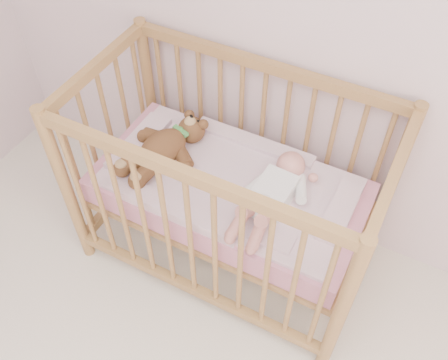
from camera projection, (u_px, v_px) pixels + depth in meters
The scene contains 6 objects.
wall_back at pixel (396, 1), 1.74m from camera, with size 4.00×0.02×2.70m, color silver.
crib at pixel (229, 190), 2.28m from camera, with size 1.36×0.76×1.00m, color #9D7642, non-canonical shape.
mattress at pixel (229, 192), 2.29m from camera, with size 1.22×0.62×0.13m, color #C47A8A.
blanket at pixel (229, 181), 2.24m from camera, with size 1.10×0.58×0.06m, color pink, non-canonical shape.
baby at pixel (273, 191), 2.10m from camera, with size 0.28×0.58×0.14m, color white, non-canonical shape.
teddy_bear at pixel (163, 147), 2.26m from camera, with size 0.36×0.51×0.14m, color brown, non-canonical shape.
Camera 1 is at (0.21, 0.29, 2.25)m, focal length 40.00 mm.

